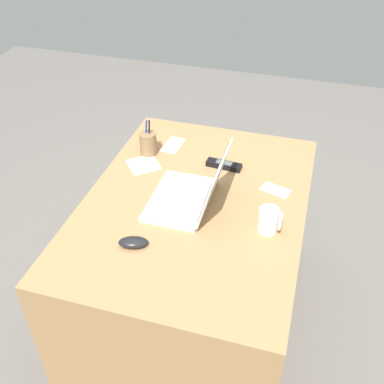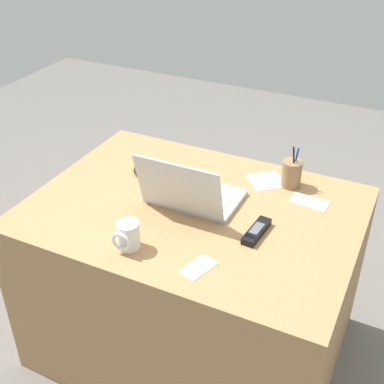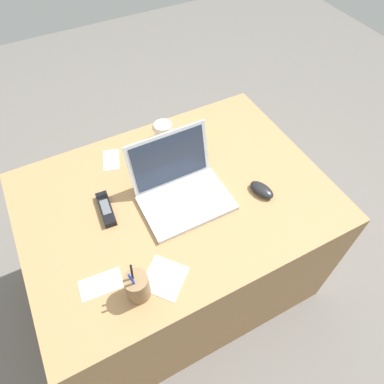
{
  "view_description": "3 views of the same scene",
  "coord_description": "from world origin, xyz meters",
  "px_view_note": "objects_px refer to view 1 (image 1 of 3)",
  "views": [
    {
      "loc": [
        1.37,
        0.39,
        1.86
      ],
      "look_at": [
        -0.01,
        -0.02,
        0.75
      ],
      "focal_mm": 42.57,
      "sensor_mm": 36.0,
      "label": 1
    },
    {
      "loc": [
        -0.67,
        1.4,
        1.77
      ],
      "look_at": [
        0.0,
        0.01,
        0.79
      ],
      "focal_mm": 47.86,
      "sensor_mm": 36.0,
      "label": 2
    },
    {
      "loc": [
        -0.32,
        -0.76,
        1.79
      ],
      "look_at": [
        0.03,
        -0.07,
        0.8
      ],
      "focal_mm": 32.26,
      "sensor_mm": 36.0,
      "label": 3
    }
  ],
  "objects_px": {
    "computer_mouse": "(133,242)",
    "coffee_mug_white": "(270,220)",
    "cordless_phone": "(224,165)",
    "pen_holder": "(148,143)",
    "laptop": "(191,194)"
  },
  "relations": [
    {
      "from": "laptop",
      "to": "coffee_mug_white",
      "type": "bearing_deg",
      "value": 77.52
    },
    {
      "from": "coffee_mug_white",
      "to": "cordless_phone",
      "type": "xyz_separation_m",
      "value": [
        -0.35,
        -0.25,
        -0.04
      ]
    },
    {
      "from": "cordless_phone",
      "to": "computer_mouse",
      "type": "bearing_deg",
      "value": -19.0
    },
    {
      "from": "computer_mouse",
      "to": "coffee_mug_white",
      "type": "relative_size",
      "value": 1.12
    },
    {
      "from": "computer_mouse",
      "to": "pen_holder",
      "type": "xyz_separation_m",
      "value": [
        -0.58,
        -0.16,
        0.04
      ]
    },
    {
      "from": "cordless_phone",
      "to": "coffee_mug_white",
      "type": "bearing_deg",
      "value": 35.46
    },
    {
      "from": "laptop",
      "to": "coffee_mug_white",
      "type": "distance_m",
      "value": 0.33
    },
    {
      "from": "coffee_mug_white",
      "to": "pen_holder",
      "type": "relative_size",
      "value": 0.54
    },
    {
      "from": "cordless_phone",
      "to": "pen_holder",
      "type": "bearing_deg",
      "value": -91.8
    },
    {
      "from": "computer_mouse",
      "to": "coffee_mug_white",
      "type": "bearing_deg",
      "value": 99.64
    },
    {
      "from": "coffee_mug_white",
      "to": "laptop",
      "type": "bearing_deg",
      "value": -102.48
    },
    {
      "from": "laptop",
      "to": "pen_holder",
      "type": "distance_m",
      "value": 0.41
    },
    {
      "from": "computer_mouse",
      "to": "coffee_mug_white",
      "type": "xyz_separation_m",
      "value": [
        -0.22,
        0.45,
        0.03
      ]
    },
    {
      "from": "computer_mouse",
      "to": "cordless_phone",
      "type": "height_order",
      "value": "computer_mouse"
    },
    {
      "from": "cordless_phone",
      "to": "pen_holder",
      "type": "relative_size",
      "value": 0.91
    }
  ]
}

